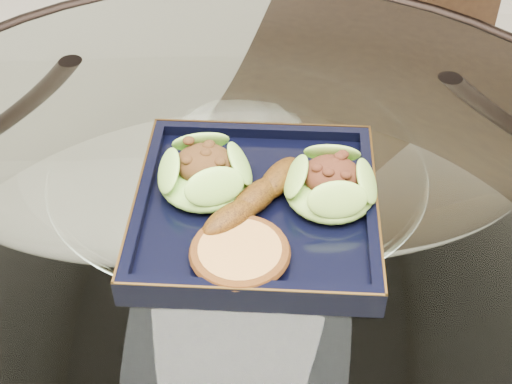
{
  "coord_description": "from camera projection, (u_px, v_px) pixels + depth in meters",
  "views": [
    {
      "loc": [
        0.07,
        -0.61,
        1.33
      ],
      "look_at": [
        0.02,
        -0.04,
        0.8
      ],
      "focal_mm": 50.0,
      "sensor_mm": 36.0,
      "label": 1
    }
  ],
  "objects": [
    {
      "name": "lettuce_wrap_right",
      "position": [
        330.0,
        187.0,
        0.79
      ],
      "size": [
        0.13,
        0.13,
        0.04
      ],
      "primitive_type": "ellipsoid",
      "rotation": [
        0.0,
        0.0,
        -0.37
      ],
      "color": "#58932A",
      "rests_on": "navy_plate"
    },
    {
      "name": "navy_plate",
      "position": [
        256.0,
        212.0,
        0.81
      ],
      "size": [
        0.28,
        0.28,
        0.02
      ],
      "primitive_type": "cube",
      "rotation": [
        0.0,
        0.0,
        0.02
      ],
      "color": "black",
      "rests_on": "dining_table"
    },
    {
      "name": "lettuce_wrap_left",
      "position": [
        205.0,
        175.0,
        0.81
      ],
      "size": [
        0.12,
        0.12,
        0.04
      ],
      "primitive_type": "ellipsoid",
      "rotation": [
        0.0,
        0.0,
        -0.11
      ],
      "color": "#68A32F",
      "rests_on": "navy_plate"
    },
    {
      "name": "dining_table",
      "position": [
        240.0,
        286.0,
        0.95
      ],
      "size": [
        1.13,
        1.13,
        0.77
      ],
      "color": "white",
      "rests_on": "ground"
    },
    {
      "name": "dining_chair",
      "position": [
        370.0,
        98.0,
        1.35
      ],
      "size": [
        0.49,
        0.49,
        0.99
      ],
      "rotation": [
        0.0,
        0.0,
        -0.15
      ],
      "color": "black",
      "rests_on": "ground"
    },
    {
      "name": "crumb_patty",
      "position": [
        240.0,
        254.0,
        0.73
      ],
      "size": [
        0.11,
        0.11,
        0.02
      ],
      "primitive_type": "cylinder",
      "rotation": [
        0.0,
        0.0,
        0.24
      ],
      "color": "#C78B42",
      "rests_on": "navy_plate"
    },
    {
      "name": "roasted_plantain",
      "position": [
        256.0,
        198.0,
        0.79
      ],
      "size": [
        0.11,
        0.14,
        0.03
      ],
      "primitive_type": "ellipsoid",
      "rotation": [
        0.0,
        0.0,
        0.97
      ],
      "color": "#5A3209",
      "rests_on": "navy_plate"
    }
  ]
}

